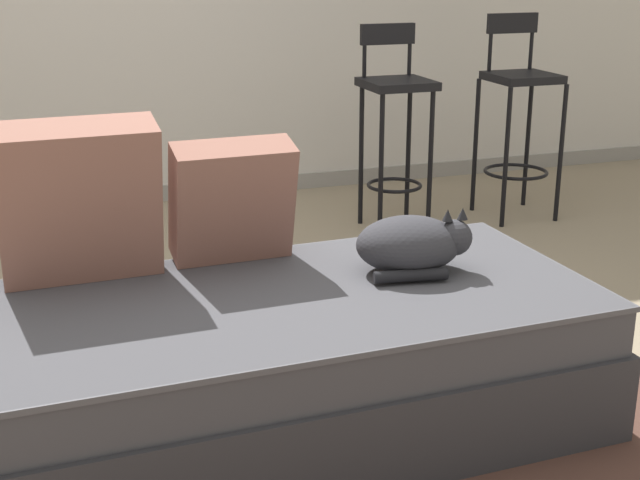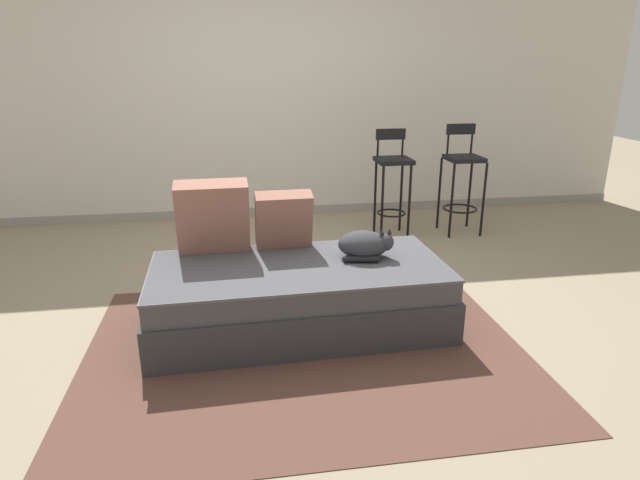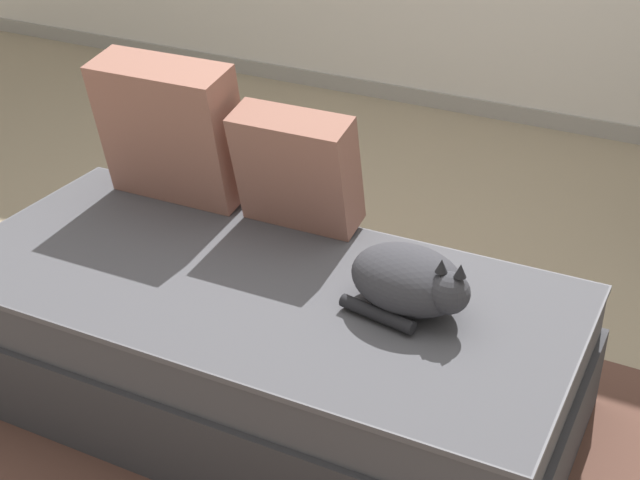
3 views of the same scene
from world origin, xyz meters
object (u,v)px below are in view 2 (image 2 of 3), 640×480
throw_pillow_middle (284,219)px  bar_stool_by_doorway (462,174)px  couch (299,295)px  cat (365,244)px  bar_stool_near_window (392,174)px  throw_pillow_corner (213,216)px

throw_pillow_middle → bar_stool_by_doorway: bearing=37.0°
throw_pillow_middle → couch: bearing=-80.6°
cat → bar_stool_by_doorway: bar_stool_by_doorway is taller
couch → bar_stool_near_window: 2.08m
couch → cat: cat is taller
cat → couch: bearing=-170.9°
bar_stool_by_doorway → throw_pillow_middle: bearing=-143.0°
throw_pillow_corner → cat: size_ratio=1.32×
throw_pillow_middle → throw_pillow_corner: bearing=-178.3°
cat → bar_stool_near_window: (0.66, 1.65, 0.09)m
throw_pillow_middle → bar_stool_by_doorway: size_ratio=0.38×
bar_stool_near_window → couch: bearing=-122.5°
bar_stool_near_window → cat: bearing=-111.8°
throw_pillow_corner → bar_stool_by_doorway: size_ratio=0.46×
couch → throw_pillow_corner: 0.75m
bar_stool_by_doorway → bar_stool_near_window: bearing=179.9°
couch → throw_pillow_middle: size_ratio=4.74×
throw_pillow_corner → throw_pillow_middle: 0.46m
bar_stool_near_window → throw_pillow_corner: bearing=-138.9°
throw_pillow_corner → bar_stool_near_window: 2.14m
couch → cat: bearing=9.1°
bar_stool_near_window → bar_stool_by_doorway: size_ratio=0.97×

